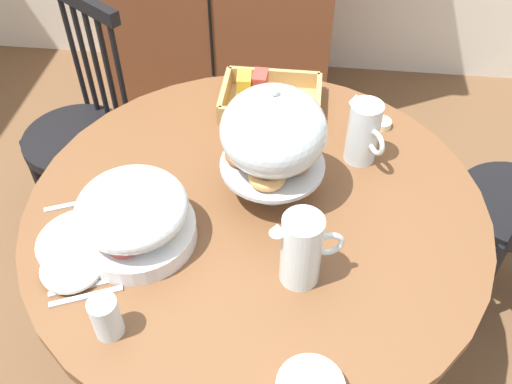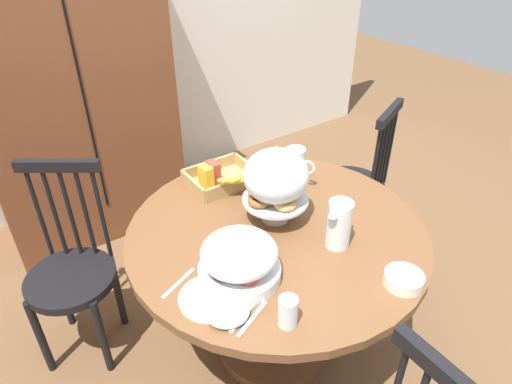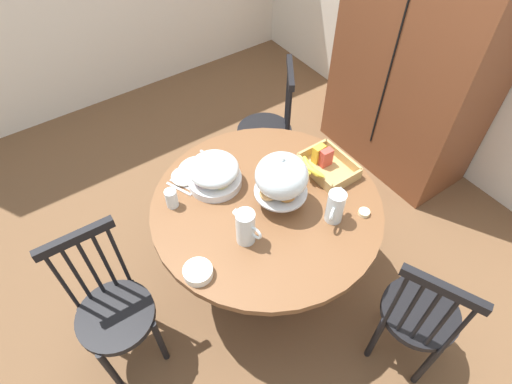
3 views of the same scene
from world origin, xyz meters
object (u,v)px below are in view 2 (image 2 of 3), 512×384
fruit_platter_covered (239,259)px  cereal_bowl (404,279)px  windsor_chair_by_cabinet (73,275)px  pastry_stand_with_dome (276,179)px  milk_pitcher (339,226)px  wooden_armoire (69,84)px  china_plate_small (227,310)px  china_plate_large (210,298)px  windsor_chair_near_window (354,186)px  dining_table (276,264)px  butter_dish (286,165)px  drinking_glass (288,312)px  orange_juice_pitcher (295,168)px  cereal_basket (221,178)px

fruit_platter_covered → cereal_bowl: (0.45, -0.37, -0.06)m
windsor_chair_by_cabinet → pastry_stand_with_dome: bearing=-32.2°
milk_pitcher → fruit_platter_covered: bearing=170.3°
wooden_armoire → china_plate_small: size_ratio=13.07×
wooden_armoire → cereal_bowl: (0.52, -2.06, -0.22)m
fruit_platter_covered → china_plate_large: bearing=-167.0°
windsor_chair_near_window → cereal_bowl: bearing=-128.6°
dining_table → windsor_chair_by_cabinet: bearing=143.3°
dining_table → butter_dish: butter_dish is taller
drinking_glass → china_plate_small: bearing=133.2°
dining_table → drinking_glass: size_ratio=11.36×
orange_juice_pitcher → drinking_glass: 0.85m
cereal_basket → pastry_stand_with_dome: bearing=-81.7°
fruit_platter_covered → cereal_basket: size_ratio=0.95×
fruit_platter_covered → butter_dish: size_ratio=5.00×
pastry_stand_with_dome → cereal_bowl: 0.62m
butter_dish → windsor_chair_by_cabinet: bearing=171.0°
pastry_stand_with_dome → cereal_basket: pastry_stand_with_dome is taller
pastry_stand_with_dome → butter_dish: bearing=45.4°
cereal_basket → cereal_bowl: cereal_basket is taller
wooden_armoire → butter_dish: bearing=-58.8°
china_plate_large → butter_dish: bearing=35.9°
china_plate_small → butter_dish: bearing=40.4°
china_plate_large → china_plate_small: bearing=-82.3°
orange_juice_pitcher → milk_pitcher: 0.47m
wooden_armoire → china_plate_large: size_ratio=8.91×
pastry_stand_with_dome → milk_pitcher: pastry_stand_with_dome is taller
milk_pitcher → cereal_basket: size_ratio=0.64×
fruit_platter_covered → cereal_bowl: size_ratio=2.14×
windsor_chair_near_window → drinking_glass: size_ratio=8.86×
windsor_chair_near_window → fruit_platter_covered: 1.30m
cereal_bowl → fruit_platter_covered: bearing=141.1°
orange_juice_pitcher → china_plate_large: orange_juice_pitcher is taller
china_plate_small → cereal_bowl: cereal_bowl is taller
butter_dish → china_plate_small: bearing=-139.6°
drinking_glass → orange_juice_pitcher: bearing=49.1°
butter_dish → orange_juice_pitcher: bearing=-114.5°
fruit_platter_covered → pastry_stand_with_dome: bearing=33.4°
fruit_platter_covered → orange_juice_pitcher: bearing=33.6°
wooden_armoire → china_plate_small: (-0.06, -1.81, -0.23)m
windsor_chair_by_cabinet → china_plate_small: (0.33, -0.82, 0.30)m
cereal_bowl → milk_pitcher: bearing=97.5°
butter_dish → cereal_basket: bearing=173.9°
pastry_stand_with_dome → china_plate_small: bearing=-143.5°
china_plate_small → china_plate_large: bearing=97.7°
wooden_armoire → butter_dish: size_ratio=32.67×
wooden_armoire → orange_juice_pitcher: bearing=-64.3°
windsor_chair_by_cabinet → cereal_bowl: 1.44m
cereal_basket → drinking_glass: cereal_basket is taller
orange_juice_pitcher → china_plate_small: bearing=-144.4°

